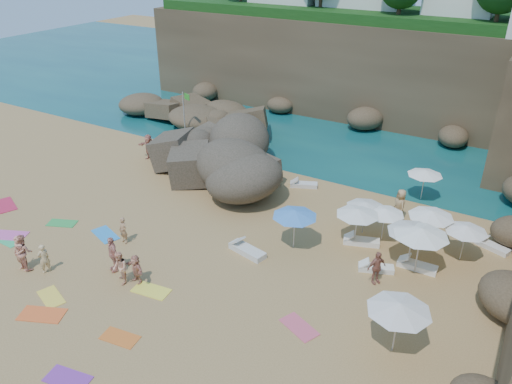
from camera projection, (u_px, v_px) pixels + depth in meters
The scene contains 45 objects.
ground at pixel (195, 239), 26.31m from camera, with size 120.00×120.00×0.00m, color tan.
seawater at pixel (377, 97), 49.26m from camera, with size 120.00×120.00×0.00m, color #0C4751.
cliff_back at pixel (386, 69), 42.69m from camera, with size 44.00×8.00×8.00m, color brown.
rock_promontory at pixel (203, 118), 43.50m from camera, with size 12.00×7.00×2.00m, color brown, non-canonical shape.
marina_masts at pixel (236, 49), 55.30m from camera, with size 3.10×0.10×6.00m.
rock_outcrop at pixel (211, 174), 33.44m from camera, with size 8.15×6.11×3.26m, color brown, non-canonical shape.
flag_pole at pixel (185, 111), 37.49m from camera, with size 0.75×0.30×3.93m.
parasol_0 at pixel (365, 204), 26.07m from camera, with size 2.02×2.02×1.91m.
parasol_1 at pixel (385, 211), 25.47m from camera, with size 2.00×2.00×1.89m.
parasol_2 at pixel (425, 173), 29.44m from camera, with size 2.07×2.07×1.96m.
parasol_3 at pixel (421, 232), 22.76m from camera, with size 2.57×2.57×2.43m.
parasol_4 at pixel (413, 229), 23.21m from camera, with size 2.43×2.43×2.30m.
parasol_7 at pixel (467, 229), 23.87m from camera, with size 2.05×2.05×1.94m.
parasol_8 at pixel (431, 214), 24.78m from camera, with size 2.27×2.27×2.15m.
parasol_9 at pixel (358, 212), 25.05m from camera, with size 2.21×2.21×2.09m.
parasol_10 at pixel (295, 213), 24.77m from camera, with size 2.29×2.29×2.16m.
parasol_11 at pixel (400, 307), 18.34m from camera, with size 2.45×2.45×2.32m.
lounger_0 at pixel (304, 185), 31.73m from camera, with size 1.72×0.57×0.27m, color silver.
lounger_1 at pixel (417, 266), 23.95m from camera, with size 1.85×0.62×0.29m, color white.
lounger_2 at pixel (361, 241), 25.87m from camera, with size 1.84×0.61×0.29m, color white.
lounger_3 at pixel (247, 251), 25.09m from camera, with size 2.04×0.68×0.32m, color silver.
lounger_4 at pixel (493, 247), 25.45m from camera, with size 1.67×0.56×0.26m, color white.
lounger_5 at pixel (376, 268), 23.83m from camera, with size 1.66×0.55×0.26m, color white.
towel_1 at pixel (9, 235), 26.62m from camera, with size 1.92×0.96×0.03m, color #DD56A6.
towel_2 at pixel (42, 314), 21.10m from camera, with size 1.89×0.94×0.03m, color orange.
towel_3 at pixel (8, 241), 26.18m from camera, with size 1.50×0.75×0.03m, color #35B96D.
towel_4 at pixel (51, 297), 22.11m from camera, with size 1.56×0.78×0.03m, color yellow.
towel_6 at pixel (68, 379), 18.05m from camera, with size 1.68×0.84×0.03m, color purple.
towel_7 at pixel (5, 205), 29.60m from camera, with size 1.95×0.97×0.03m, color #C32243.
towel_8 at pixel (105, 234), 26.70m from camera, with size 1.76×0.88×0.03m, color #298BDE.
towel_9 at pixel (299, 327), 20.43m from camera, with size 1.67×0.83×0.03m, color #D6536A.
towel_10 at pixel (120, 338), 19.89m from camera, with size 1.54×0.77×0.03m, color orange.
towel_11 at pixel (62, 223), 27.75m from camera, with size 1.58×0.79×0.03m, color green.
towel_12 at pixel (151, 290), 22.52m from camera, with size 1.71×0.86×0.03m, color #FFEE43.
person_stand_0 at pixel (20, 253), 23.55m from camera, with size 0.67×0.44×1.83m, color tan.
person_stand_1 at pixel (24, 252), 23.67m from camera, with size 0.89×0.70×1.84m, color tan.
person_stand_2 at pixel (239, 159), 33.80m from camera, with size 1.00×0.41×1.55m, color tan.
person_stand_3 at pixel (377, 268), 22.69m from camera, with size 0.97×0.41×1.66m, color #A36351.
person_stand_4 at pixel (400, 205), 27.58m from camera, with size 0.95×0.52×1.94m, color tan.
person_stand_5 at pixel (149, 147), 35.19m from camera, with size 1.75×0.50×1.88m, color #BF725F.
person_stand_6 at pixel (44, 259), 23.44m from camera, with size 0.55×0.36×1.52m, color #DAB57C.
person_lie_1 at pixel (115, 266), 23.79m from camera, with size 1.07×1.82×0.44m, color tan.
person_lie_3 at pixel (137, 279), 23.01m from camera, with size 1.31×1.42×0.38m, color tan.
person_lie_4 at pixel (125, 240), 25.96m from camera, with size 0.52×1.43×0.34m, color tan.
person_lie_5 at pixel (121, 278), 22.87m from camera, with size 0.79×1.63×0.62m, color #F2AE89.
Camera 1 is at (14.06, -17.49, 14.34)m, focal length 35.00 mm.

